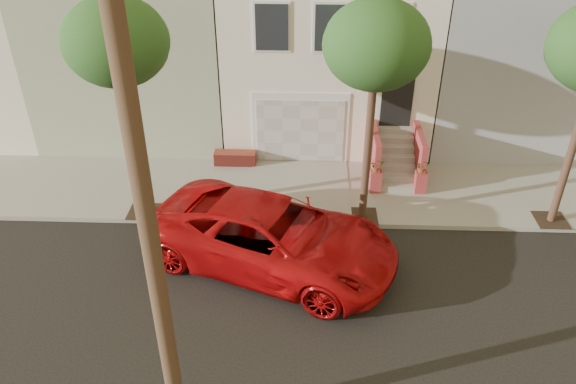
{
  "coord_description": "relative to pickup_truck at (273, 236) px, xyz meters",
  "views": [
    {
      "loc": [
        -0.68,
        -9.93,
        9.72
      ],
      "look_at": [
        -1.15,
        3.0,
        1.51
      ],
      "focal_mm": 35.41,
      "sensor_mm": 36.0,
      "label": 1
    }
  ],
  "objects": [
    {
      "name": "house_row",
      "position": [
        1.5,
        9.38,
        2.74
      ],
      "size": [
        33.1,
        11.7,
        7.0
      ],
      "color": "beige",
      "rests_on": "sidewalk"
    },
    {
      "name": "tree_left",
      "position": [
        -4.0,
        2.09,
        4.35
      ],
      "size": [
        2.7,
        2.57,
        6.3
      ],
      "color": "#2D2116",
      "rests_on": "sidewalk"
    },
    {
      "name": "pickup_truck",
      "position": [
        0.0,
        0.0,
        0.0
      ],
      "size": [
        7.13,
        5.11,
        1.8
      ],
      "primitive_type": "imported",
      "rotation": [
        0.0,
        0.0,
        1.21
      ],
      "color": "#A70A0C",
      "rests_on": "ground"
    },
    {
      "name": "sidewalk",
      "position": [
        1.5,
        3.54,
        -0.83
      ],
      "size": [
        40.0,
        3.7,
        0.15
      ],
      "primitive_type": "cube",
      "color": "gray",
      "rests_on": "ground"
    },
    {
      "name": "tree_mid",
      "position": [
        2.5,
        2.09,
        4.35
      ],
      "size": [
        2.7,
        2.57,
        6.3
      ],
      "color": "#2D2116",
      "rests_on": "sidewalk"
    },
    {
      "name": "ground",
      "position": [
        1.5,
        -1.81,
        -0.9
      ],
      "size": [
        90.0,
        90.0,
        0.0
      ],
      "primitive_type": "plane",
      "color": "black",
      "rests_on": "ground"
    }
  ]
}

